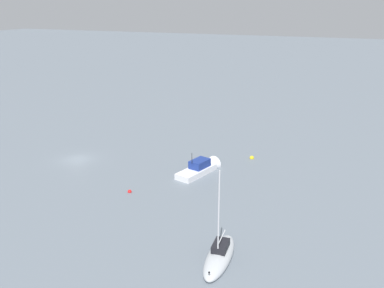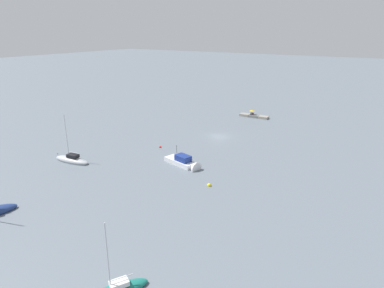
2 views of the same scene
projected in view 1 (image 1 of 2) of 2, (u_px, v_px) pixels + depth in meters
ground_plane at (77, 159)px, 60.71m from camera, size 500.00×500.00×0.00m
sailboat_grey_near at (219, 256)px, 36.94m from camera, size 7.49×2.79×9.01m
motorboat_white_near at (202, 169)px, 56.21m from camera, size 7.58×3.94×4.07m
mooring_buoy_mid at (252, 158)px, 61.04m from camera, size 0.63×0.63×0.63m
mooring_buoy_far at (130, 192)px, 50.16m from camera, size 0.48×0.48×0.48m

